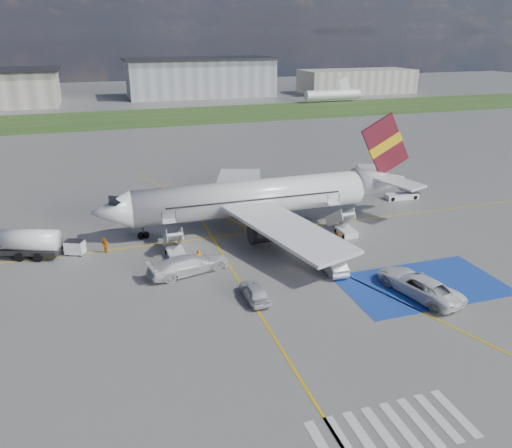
# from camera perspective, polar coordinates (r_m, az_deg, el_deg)

# --- Properties ---
(ground) EXTENTS (400.00, 400.00, 0.00)m
(ground) POSITION_cam_1_polar(r_m,az_deg,el_deg) (44.56, 4.86, -6.48)
(ground) COLOR #60605E
(ground) RESTS_ON ground
(grass_strip) EXTENTS (400.00, 30.00, 0.01)m
(grass_strip) POSITION_cam_1_polar(r_m,az_deg,el_deg) (133.81, -11.17, 11.91)
(grass_strip) COLOR #2D4C1E
(grass_strip) RESTS_ON ground
(taxiway_line_main) EXTENTS (120.00, 0.20, 0.01)m
(taxiway_line_main) POSITION_cam_1_polar(r_m,az_deg,el_deg) (54.77, 0.07, -0.95)
(taxiway_line_main) COLOR gold
(taxiway_line_main) RESTS_ON ground
(taxiway_line_cross) EXTENTS (0.20, 60.00, 0.01)m
(taxiway_line_cross) POSITION_cam_1_polar(r_m,az_deg,el_deg) (35.05, 3.48, -14.91)
(taxiway_line_cross) COLOR gold
(taxiway_line_cross) RESTS_ON ground
(taxiway_line_diag) EXTENTS (20.71, 56.45, 0.01)m
(taxiway_line_diag) POSITION_cam_1_polar(r_m,az_deg,el_deg) (54.77, 0.07, -0.95)
(taxiway_line_diag) COLOR gold
(taxiway_line_diag) RESTS_ON ground
(staging_box) EXTENTS (14.00, 8.00, 0.01)m
(staging_box) POSITION_cam_1_polar(r_m,az_deg,el_deg) (46.08, 18.46, -6.60)
(staging_box) COLOR #1A3DA0
(staging_box) RESTS_ON ground
(crosswalk) EXTENTS (9.00, 4.00, 0.01)m
(crosswalk) POSITION_cam_1_polar(r_m,az_deg,el_deg) (30.82, 15.30, -21.73)
(crosswalk) COLOR silver
(crosswalk) RESTS_ON ground
(terminal_centre) EXTENTS (48.00, 18.00, 12.00)m
(terminal_centre) POSITION_cam_1_polar(r_m,az_deg,el_deg) (175.56, -6.33, 16.26)
(terminal_centre) COLOR gray
(terminal_centre) RESTS_ON ground
(terminal_east) EXTENTS (40.00, 16.00, 8.00)m
(terminal_east) POSITION_cam_1_polar(r_m,az_deg,el_deg) (188.36, 11.42, 15.70)
(terminal_east) COLOR gray
(terminal_east) RESTS_ON ground
(airliner) EXTENTS (36.81, 32.95, 11.92)m
(airliner) POSITION_cam_1_polar(r_m,az_deg,el_deg) (55.84, 0.92, 3.19)
(airliner) COLOR silver
(airliner) RESTS_ON ground
(airstairs_fwd) EXTENTS (1.90, 5.20, 3.60)m
(airstairs_fwd) POSITION_cam_1_polar(r_m,az_deg,el_deg) (49.61, -9.25, -2.90)
(airstairs_fwd) COLOR silver
(airstairs_fwd) RESTS_ON ground
(airstairs_aft) EXTENTS (1.90, 5.20, 3.60)m
(airstairs_aft) POSITION_cam_1_polar(r_m,az_deg,el_deg) (55.04, 10.10, -0.49)
(airstairs_aft) COLOR silver
(airstairs_aft) RESTS_ON ground
(fuel_tanker) EXTENTS (8.56, 5.05, 2.85)m
(fuel_tanker) POSITION_cam_1_polar(r_m,az_deg,el_deg) (53.70, -25.60, -2.23)
(fuel_tanker) COLOR black
(fuel_tanker) RESTS_ON ground
(gpu_cart) EXTENTS (2.08, 1.73, 1.49)m
(gpu_cart) POSITION_cam_1_polar(r_m,az_deg,el_deg) (52.31, -19.98, -2.60)
(gpu_cart) COLOR silver
(gpu_cart) RESTS_ON ground
(belt_loader) EXTENTS (4.72, 2.02, 1.39)m
(belt_loader) POSITION_cam_1_polar(r_m,az_deg,el_deg) (68.48, 16.34, 3.06)
(belt_loader) COLOR silver
(belt_loader) RESTS_ON ground
(car_silver_a) EXTENTS (1.75, 4.26, 1.45)m
(car_silver_a) POSITION_cam_1_polar(r_m,az_deg,el_deg) (41.19, -0.16, -7.72)
(car_silver_a) COLOR #BBBDC3
(car_silver_a) RESTS_ON ground
(car_silver_b) EXTENTS (1.84, 4.68, 1.52)m
(car_silver_b) POSITION_cam_1_polar(r_m,az_deg,el_deg) (46.36, 8.64, -4.46)
(car_silver_b) COLOR #A7A8AE
(car_silver_b) RESTS_ON ground
(van_white_a) EXTENTS (4.10, 6.52, 2.27)m
(van_white_a) POSITION_cam_1_polar(r_m,az_deg,el_deg) (43.96, 18.12, -6.29)
(van_white_a) COLOR white
(van_white_a) RESTS_ON ground
(van_white_b) EXTENTS (6.15, 3.63, 2.26)m
(van_white_b) POSITION_cam_1_polar(r_m,az_deg,el_deg) (45.73, -7.70, -4.27)
(van_white_b) COLOR silver
(van_white_b) RESTS_ON ground
(crew_fwd) EXTENTS (0.77, 0.66, 1.77)m
(crew_fwd) POSITION_cam_1_polar(r_m,az_deg,el_deg) (46.73, -6.51, -3.96)
(crew_fwd) COLOR orange
(crew_fwd) RESTS_ON ground
(crew_nose) EXTENTS (0.93, 0.99, 1.62)m
(crew_nose) POSITION_cam_1_polar(r_m,az_deg,el_deg) (51.62, -16.90, -2.37)
(crew_nose) COLOR orange
(crew_nose) RESTS_ON ground
(crew_aft) EXTENTS (0.78, 0.98, 1.56)m
(crew_aft) POSITION_cam_1_polar(r_m,az_deg,el_deg) (51.80, 9.35, -1.66)
(crew_aft) COLOR orange
(crew_aft) RESTS_ON ground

